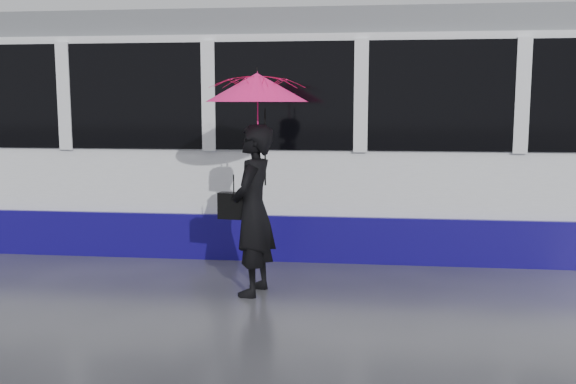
# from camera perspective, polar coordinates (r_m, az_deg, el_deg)

# --- Properties ---
(ground) EXTENTS (90.00, 90.00, 0.00)m
(ground) POSITION_cam_1_polar(r_m,az_deg,el_deg) (7.43, 0.89, -8.58)
(ground) COLOR #2D2E33
(ground) RESTS_ON ground
(rails) EXTENTS (34.00, 1.51, 0.02)m
(rails) POSITION_cam_1_polar(r_m,az_deg,el_deg) (9.85, 2.39, -4.42)
(rails) COLOR #3F3D38
(rails) RESTS_ON ground
(tram) EXTENTS (26.00, 2.56, 3.35)m
(tram) POSITION_cam_1_polar(r_m,az_deg,el_deg) (9.91, 21.15, 4.64)
(tram) COLOR white
(tram) RESTS_ON ground
(woman) EXTENTS (0.55, 0.75, 1.88)m
(woman) POSITION_cam_1_polar(r_m,az_deg,el_deg) (7.06, -3.11, -1.64)
(woman) COLOR black
(woman) RESTS_ON ground
(umbrella) EXTENTS (1.26, 1.26, 1.27)m
(umbrella) POSITION_cam_1_polar(r_m,az_deg,el_deg) (6.95, -2.77, 7.50)
(umbrella) COLOR #E41361
(umbrella) RESTS_ON ground
(handbag) EXTENTS (0.35, 0.19, 0.47)m
(handbag) POSITION_cam_1_polar(r_m,az_deg,el_deg) (7.11, -4.83, -1.22)
(handbag) COLOR black
(handbag) RESTS_ON ground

